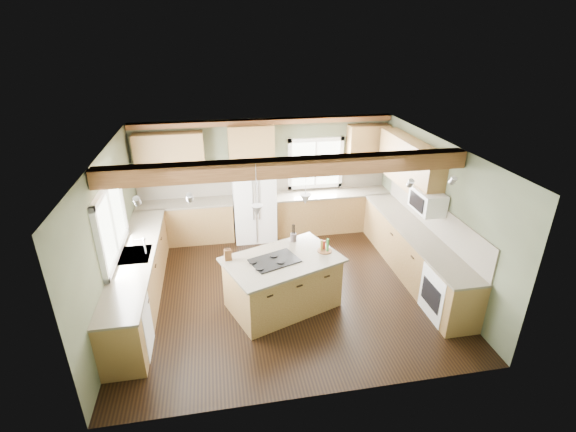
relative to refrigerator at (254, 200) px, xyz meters
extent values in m
plane|color=black|center=(0.30, -2.12, -0.90)|extent=(5.60, 5.60, 0.00)
plane|color=silver|center=(0.30, -2.12, 1.70)|extent=(5.60, 5.60, 0.00)
plane|color=#414632|center=(0.30, 0.38, 0.40)|extent=(5.60, 0.00, 5.60)
plane|color=#414632|center=(-2.50, -2.12, 0.40)|extent=(0.00, 5.00, 5.00)
plane|color=#414632|center=(3.10, -2.12, 0.40)|extent=(0.00, 5.00, 5.00)
cube|color=#4D2916|center=(0.30, -2.64, 1.57)|extent=(5.55, 0.26, 0.26)
cube|color=#4D2916|center=(0.30, 0.28, 1.64)|extent=(5.55, 0.20, 0.10)
cube|color=brown|center=(0.30, 0.36, 0.31)|extent=(5.58, 0.03, 0.58)
cube|color=brown|center=(3.08, -2.07, 0.31)|extent=(0.03, 3.70, 0.58)
cube|color=brown|center=(-1.49, 0.08, -0.46)|extent=(2.02, 0.60, 0.88)
cube|color=#4D4738|center=(-1.49, 0.08, 0.00)|extent=(2.06, 0.64, 0.04)
cube|color=brown|center=(1.79, 0.08, -0.46)|extent=(2.62, 0.60, 0.88)
cube|color=#4D4738|center=(1.79, 0.08, 0.00)|extent=(2.66, 0.64, 0.04)
cube|color=brown|center=(-2.20, -2.07, -0.46)|extent=(0.60, 3.70, 0.88)
cube|color=#4D4738|center=(-2.20, -2.07, 0.00)|extent=(0.64, 3.74, 0.04)
cube|color=brown|center=(2.80, -2.07, -0.46)|extent=(0.60, 3.70, 0.88)
cube|color=#4D4738|center=(2.80, -2.07, 0.00)|extent=(0.64, 3.74, 0.04)
cube|color=brown|center=(-1.69, 0.21, 1.05)|extent=(1.40, 0.35, 0.90)
cube|color=brown|center=(0.00, 0.21, 1.25)|extent=(0.96, 0.35, 0.70)
cube|color=brown|center=(2.92, -1.22, 1.05)|extent=(0.35, 2.20, 0.90)
cube|color=brown|center=(2.60, 0.21, 1.05)|extent=(0.90, 0.35, 0.90)
cube|color=white|center=(-2.48, -2.07, 0.65)|extent=(0.04, 1.60, 1.05)
cube|color=white|center=(1.45, 0.36, 0.65)|extent=(1.10, 0.04, 1.00)
cube|color=#262628|center=(-2.20, -2.07, 0.01)|extent=(0.50, 0.65, 0.03)
cylinder|color=#B2B2B7|center=(-2.02, -2.07, 0.15)|extent=(0.02, 0.02, 0.28)
cube|color=white|center=(-2.19, -3.37, -0.47)|extent=(0.60, 0.60, 0.84)
cube|color=white|center=(2.79, -3.37, -0.47)|extent=(0.60, 0.72, 0.84)
cube|color=white|center=(2.88, -2.17, 0.65)|extent=(0.40, 0.70, 0.38)
cone|color=#B2B2B7|center=(-0.21, -2.79, 0.98)|extent=(0.18, 0.18, 0.16)
cone|color=#B2B2B7|center=(0.59, -2.49, 0.98)|extent=(0.18, 0.18, 0.16)
cube|color=white|center=(0.00, 0.00, 0.00)|extent=(0.90, 0.74, 1.80)
cube|color=brown|center=(0.19, -2.64, -0.46)|extent=(1.97, 1.59, 0.88)
cube|color=#4D4738|center=(0.19, -2.64, 0.00)|extent=(2.12, 1.73, 0.04)
cube|color=black|center=(0.05, -2.69, 0.03)|extent=(0.87, 0.73, 0.02)
cube|color=brown|center=(-0.68, -2.52, 0.12)|extent=(0.12, 0.10, 0.19)
cylinder|color=#36312B|center=(0.48, -2.07, 0.09)|extent=(0.15, 0.15, 0.15)
camera|label=1|loc=(-0.76, -8.44, 3.48)|focal=26.00mm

